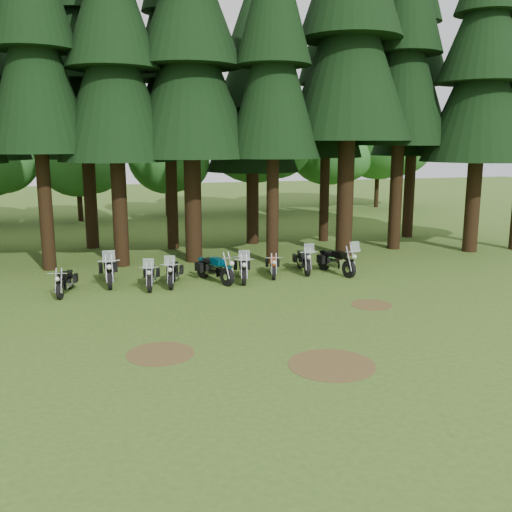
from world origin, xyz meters
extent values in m
plane|color=#36551D|center=(0.00, 0.00, 0.00)|extent=(120.00, 120.00, 0.00)
cylinder|color=black|center=(-6.29, 9.51, 2.99)|extent=(0.58, 0.58, 5.99)
cone|color=black|center=(-6.29, 9.51, 8.73)|extent=(4.32, 4.32, 7.49)
cylinder|color=black|center=(-3.21, 9.40, 2.78)|extent=(0.66, 0.66, 5.57)
cone|color=black|center=(-3.21, 9.40, 8.12)|extent=(4.95, 4.95, 6.96)
cylinder|color=black|center=(0.07, 9.44, 2.85)|extent=(0.77, 0.77, 5.70)
cone|color=black|center=(0.07, 9.44, 8.31)|extent=(5.81, 5.81, 7.12)
cylinder|color=black|center=(3.43, 8.02, 2.85)|extent=(0.55, 0.55, 5.71)
cone|color=black|center=(3.43, 8.02, 8.32)|extent=(4.15, 4.15, 7.14)
cylinder|color=black|center=(7.37, 8.76, 3.31)|extent=(0.80, 0.80, 6.62)
cone|color=black|center=(7.37, 8.76, 9.65)|extent=(5.98, 5.98, 8.27)
cylinder|color=black|center=(10.62, 9.61, 3.17)|extent=(0.64, 0.64, 6.35)
cone|color=black|center=(10.62, 9.61, 9.26)|extent=(4.79, 4.79, 7.93)
cylinder|color=black|center=(13.94, 7.83, 2.71)|extent=(0.72, 0.72, 5.41)
cone|color=black|center=(13.94, 7.83, 7.90)|extent=(5.44, 5.44, 6.77)
cone|color=black|center=(13.94, 7.83, 11.09)|extent=(4.35, 4.35, 5.71)
cylinder|color=black|center=(-4.38, 14.40, 2.78)|extent=(0.65, 0.65, 5.55)
cone|color=black|center=(-4.38, 14.40, 8.10)|extent=(4.85, 4.85, 6.94)
cone|color=black|center=(-4.38, 14.40, 11.38)|extent=(3.88, 3.88, 5.86)
cylinder|color=black|center=(-0.37, 12.94, 2.76)|extent=(0.58, 0.58, 5.52)
cone|color=black|center=(-0.37, 12.94, 8.05)|extent=(4.35, 4.35, 6.90)
cone|color=black|center=(-0.37, 12.94, 11.31)|extent=(3.48, 3.48, 5.83)
cylinder|color=black|center=(4.04, 13.25, 2.35)|extent=(0.66, 0.66, 4.70)
cone|color=black|center=(4.04, 13.25, 6.85)|extent=(4.94, 4.94, 5.87)
cone|color=black|center=(4.04, 13.25, 9.62)|extent=(3.95, 3.95, 4.96)
cone|color=black|center=(4.04, 13.25, 11.82)|extent=(2.77, 2.77, 3.91)
cylinder|color=black|center=(8.07, 12.86, 2.78)|extent=(0.53, 0.53, 5.56)
cone|color=black|center=(8.07, 12.86, 8.11)|extent=(3.94, 3.94, 6.95)
cone|color=black|center=(8.07, 12.86, 11.40)|extent=(3.15, 3.15, 5.87)
cylinder|color=black|center=(13.36, 12.79, 2.82)|extent=(0.61, 0.61, 5.65)
cone|color=black|center=(13.36, 12.79, 8.24)|extent=(4.59, 4.59, 7.06)
cone|color=black|center=(13.36, 12.79, 11.57)|extent=(3.67, 3.67, 5.96)
sphere|color=#256623|center=(-9.61, 24.23, 4.48)|extent=(4.67, 4.67, 4.67)
cylinder|color=black|center=(-4.99, 25.31, 1.27)|extent=(0.36, 0.36, 2.55)
sphere|color=#256623|center=(-4.99, 25.31, 4.67)|extent=(5.95, 5.95, 5.95)
sphere|color=#256623|center=(-3.97, 24.63, 4.08)|extent=(4.25, 4.25, 4.25)
cylinder|color=black|center=(1.32, 26.50, 1.23)|extent=(0.36, 0.36, 2.47)
sphere|color=#256623|center=(1.32, 26.50, 4.53)|extent=(5.76, 5.76, 5.76)
sphere|color=#256623|center=(2.30, 25.84, 3.95)|extent=(4.12, 4.12, 4.12)
cylinder|color=black|center=(7.92, 25.96, 1.76)|extent=(0.36, 0.36, 3.52)
sphere|color=#256623|center=(7.92, 25.96, 6.45)|extent=(8.21, 8.21, 8.21)
sphere|color=#256623|center=(9.33, 25.02, 5.63)|extent=(5.87, 5.87, 5.87)
cylinder|color=black|center=(14.54, 27.22, 1.47)|extent=(0.36, 0.36, 2.94)
sphere|color=#256623|center=(14.54, 27.22, 5.39)|extent=(6.86, 6.86, 6.86)
sphere|color=#256623|center=(15.72, 26.43, 4.70)|extent=(4.90, 4.90, 4.90)
cylinder|color=black|center=(19.09, 27.08, 1.76)|extent=(0.36, 0.36, 3.52)
sphere|color=#256623|center=(19.09, 27.08, 6.45)|extent=(8.20, 8.20, 8.20)
sphere|color=#256623|center=(20.49, 26.14, 5.62)|extent=(5.86, 5.86, 5.86)
cylinder|color=#4C3D1E|center=(-3.00, -2.00, 0.01)|extent=(1.80, 1.80, 0.01)
cylinder|color=#4C3D1E|center=(4.50, 0.50, 0.01)|extent=(1.40, 1.40, 0.01)
cylinder|color=#4C3D1E|center=(1.00, -4.00, 0.01)|extent=(2.20, 2.20, 0.01)
cylinder|color=black|center=(-5.69, 4.33, 0.31)|extent=(0.26, 0.63, 0.62)
cylinder|color=black|center=(-5.38, 5.75, 0.31)|extent=(0.26, 0.63, 0.62)
cube|color=silver|center=(-5.52, 5.09, 0.39)|extent=(0.40, 0.70, 0.32)
cube|color=black|center=(-5.57, 4.87, 0.73)|extent=(0.38, 0.56, 0.22)
cube|color=black|center=(-5.48, 5.30, 0.69)|extent=(0.38, 0.56, 0.11)
cylinder|color=black|center=(-3.94, 5.20, 0.36)|extent=(0.16, 0.73, 0.73)
cylinder|color=black|center=(-3.93, 6.91, 0.36)|extent=(0.16, 0.73, 0.73)
cube|color=silver|center=(-3.93, 6.11, 0.46)|extent=(0.32, 0.77, 0.37)
cube|color=black|center=(-3.94, 5.85, 0.86)|extent=(0.34, 0.61, 0.26)
cube|color=black|center=(-3.93, 6.36, 0.82)|extent=(0.34, 0.61, 0.13)
cube|color=silver|center=(-3.95, 4.87, 1.34)|extent=(0.46, 0.14, 0.44)
cylinder|color=black|center=(-2.55, 4.37, 0.31)|extent=(0.24, 0.64, 0.62)
cylinder|color=black|center=(-2.30, 5.81, 0.31)|extent=(0.24, 0.64, 0.62)
cube|color=silver|center=(-2.42, 5.13, 0.40)|extent=(0.37, 0.70, 0.32)
cube|color=black|center=(-2.45, 4.92, 0.74)|extent=(0.37, 0.56, 0.23)
cube|color=black|center=(-2.38, 5.35, 0.70)|extent=(0.37, 0.56, 0.11)
cube|color=silver|center=(-2.60, 4.09, 1.15)|extent=(0.41, 0.19, 0.37)
cylinder|color=black|center=(-1.73, 4.54, 0.32)|extent=(0.30, 0.65, 0.64)
cylinder|color=black|center=(-1.34, 5.98, 0.32)|extent=(0.30, 0.65, 0.64)
cube|color=silver|center=(-1.52, 5.30, 0.41)|extent=(0.44, 0.72, 0.33)
cube|color=black|center=(-1.58, 5.09, 0.75)|extent=(0.42, 0.59, 0.23)
cube|color=black|center=(-1.46, 5.52, 0.71)|extent=(0.42, 0.59, 0.12)
cube|color=silver|center=(-1.81, 4.26, 1.18)|extent=(0.42, 0.22, 0.38)
cylinder|color=black|center=(0.42, 4.47, 0.36)|extent=(0.41, 0.73, 0.73)
cylinder|color=black|center=(-0.21, 6.05, 0.36)|extent=(0.41, 0.73, 0.73)
cube|color=silver|center=(0.08, 5.31, 0.46)|extent=(0.57, 0.83, 0.37)
cube|color=#04445F|center=(0.18, 5.08, 0.86)|extent=(0.53, 0.68, 0.26)
cube|color=black|center=(-0.01, 5.55, 0.81)|extent=(0.53, 0.68, 0.13)
cylinder|color=black|center=(1.07, 4.40, 0.34)|extent=(0.28, 0.69, 0.67)
cylinder|color=black|center=(1.40, 5.94, 0.34)|extent=(0.28, 0.69, 0.67)
cube|color=silver|center=(1.25, 5.22, 0.43)|extent=(0.43, 0.76, 0.35)
cube|color=black|center=(1.20, 4.99, 0.79)|extent=(0.42, 0.61, 0.24)
cube|color=black|center=(1.30, 5.45, 0.75)|extent=(0.42, 0.61, 0.12)
cube|color=silver|center=(1.01, 4.10, 1.24)|extent=(0.44, 0.22, 0.40)
cylinder|color=black|center=(2.46, 4.91, 0.30)|extent=(0.28, 0.60, 0.59)
cylinder|color=black|center=(2.84, 6.24, 0.30)|extent=(0.28, 0.60, 0.59)
cube|color=silver|center=(2.67, 5.62, 0.38)|extent=(0.41, 0.67, 0.31)
cube|color=#B54216|center=(2.61, 5.42, 0.70)|extent=(0.39, 0.55, 0.22)
cube|color=black|center=(2.72, 5.82, 0.66)|extent=(0.39, 0.55, 0.11)
cylinder|color=black|center=(3.99, 5.10, 0.33)|extent=(0.25, 0.68, 0.66)
cylinder|color=black|center=(4.25, 6.64, 0.33)|extent=(0.25, 0.68, 0.66)
cube|color=silver|center=(4.13, 5.92, 0.42)|extent=(0.40, 0.74, 0.34)
cube|color=black|center=(4.09, 5.69, 0.78)|extent=(0.39, 0.60, 0.24)
cube|color=black|center=(4.17, 6.15, 0.74)|extent=(0.39, 0.60, 0.12)
cube|color=silver|center=(3.94, 4.81, 1.23)|extent=(0.44, 0.20, 0.40)
cylinder|color=black|center=(5.51, 4.34, 0.36)|extent=(0.32, 0.74, 0.72)
cylinder|color=black|center=(5.12, 5.99, 0.36)|extent=(0.32, 0.74, 0.72)
cube|color=silver|center=(5.30, 5.22, 0.46)|extent=(0.48, 0.82, 0.37)
cube|color=black|center=(5.36, 4.97, 0.86)|extent=(0.46, 0.66, 0.26)
cube|color=black|center=(5.24, 5.47, 0.81)|extent=(0.46, 0.66, 0.13)
cube|color=silver|center=(5.58, 4.02, 1.34)|extent=(0.48, 0.24, 0.43)
camera|label=1|loc=(-4.69, -16.29, 5.47)|focal=40.00mm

